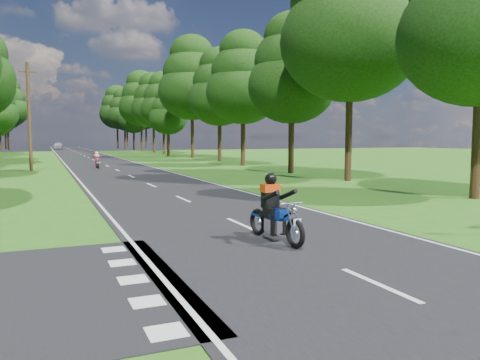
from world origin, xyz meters
name	(u,v)px	position (x,y,z in m)	size (l,w,h in m)	color
ground	(272,239)	(0.00, 0.00, 0.00)	(160.00, 160.00, 0.00)	#2F5E15
main_road	(89,158)	(0.00, 50.00, 0.01)	(7.00, 140.00, 0.02)	black
road_markings	(89,158)	(-0.14, 48.13, 0.02)	(7.40, 140.00, 0.01)	silver
treeline	(91,97)	(1.43, 60.06, 8.25)	(40.00, 115.35, 14.78)	black
telegraph_pole	(29,116)	(-6.00, 28.00, 4.07)	(1.20, 0.26, 8.00)	#382616
rider_near_blue	(276,207)	(-0.09, -0.34, 0.84)	(0.66, 1.97, 1.64)	navy
rider_far_red	(97,160)	(-1.16, 28.91, 0.69)	(0.54, 1.61, 1.34)	#B41B0D
distant_car	(58,146)	(-2.17, 93.56, 0.77)	(1.77, 4.39, 1.50)	silver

